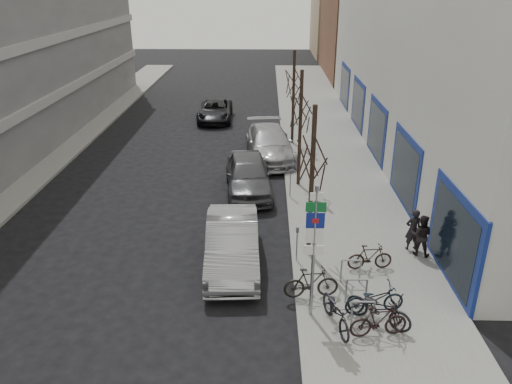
{
  "coord_description": "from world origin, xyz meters",
  "views": [
    {
      "loc": [
        1.07,
        -11.98,
        9.15
      ],
      "look_at": [
        0.71,
        4.66,
        2.0
      ],
      "focal_mm": 35.0,
      "sensor_mm": 36.0,
      "label": 1
    }
  ],
  "objects_px": {
    "parked_car_front": "(232,243)",
    "tree_far": "(294,75)",
    "bike_near_right": "(379,321)",
    "bike_mid_curb": "(375,297)",
    "highway_sign_pole": "(314,245)",
    "parked_car_back": "(270,144)",
    "bike_mid_inner": "(311,282)",
    "bike_far_inner": "(370,257)",
    "bike_rack": "(356,288)",
    "tree_mid": "(301,102)",
    "meter_back": "(286,143)",
    "meter_front": "(297,241)",
    "bike_far_curb": "(379,305)",
    "parked_car_mid": "(248,174)",
    "tree_near": "(313,147)",
    "pedestrian_far": "(421,235)",
    "pedestrian_near": "(413,229)",
    "lane_car": "(215,111)",
    "meter_mid": "(290,181)",
    "bike_near_left": "(337,309)"
  },
  "relations": [
    {
      "from": "parked_car_front",
      "to": "pedestrian_far",
      "type": "relative_size",
      "value": 3.26
    },
    {
      "from": "bike_mid_inner",
      "to": "bike_far_inner",
      "type": "bearing_deg",
      "value": -58.37
    },
    {
      "from": "tree_mid",
      "to": "bike_mid_inner",
      "type": "height_order",
      "value": "tree_mid"
    },
    {
      "from": "bike_near_left",
      "to": "pedestrian_near",
      "type": "height_order",
      "value": "pedestrian_near"
    },
    {
      "from": "tree_near",
      "to": "bike_far_curb",
      "type": "distance_m",
      "value": 5.39
    },
    {
      "from": "meter_mid",
      "to": "bike_mid_curb",
      "type": "relative_size",
      "value": 0.72
    },
    {
      "from": "bike_mid_inner",
      "to": "bike_far_curb",
      "type": "bearing_deg",
      "value": -130.77
    },
    {
      "from": "bike_mid_curb",
      "to": "parked_car_mid",
      "type": "relative_size",
      "value": 0.35
    },
    {
      "from": "tree_mid",
      "to": "meter_front",
      "type": "relative_size",
      "value": 4.33
    },
    {
      "from": "tree_near",
      "to": "parked_car_mid",
      "type": "distance_m",
      "value": 7.09
    },
    {
      "from": "meter_back",
      "to": "bike_mid_inner",
      "type": "distance_m",
      "value": 13.16
    },
    {
      "from": "tree_near",
      "to": "bike_mid_curb",
      "type": "height_order",
      "value": "tree_near"
    },
    {
      "from": "bike_rack",
      "to": "parked_car_back",
      "type": "bearing_deg",
      "value": 100.71
    },
    {
      "from": "highway_sign_pole",
      "to": "pedestrian_near",
      "type": "xyz_separation_m",
      "value": [
        3.92,
        3.9,
        -1.52
      ]
    },
    {
      "from": "highway_sign_pole",
      "to": "bike_near_left",
      "type": "height_order",
      "value": "highway_sign_pole"
    },
    {
      "from": "parked_car_back",
      "to": "pedestrian_far",
      "type": "bearing_deg",
      "value": -70.51
    },
    {
      "from": "bike_rack",
      "to": "meter_front",
      "type": "height_order",
      "value": "meter_front"
    },
    {
      "from": "highway_sign_pole",
      "to": "lane_car",
      "type": "distance_m",
      "value": 22.62
    },
    {
      "from": "lane_car",
      "to": "parked_car_back",
      "type": "bearing_deg",
      "value": -66.09
    },
    {
      "from": "highway_sign_pole",
      "to": "parked_car_front",
      "type": "relative_size",
      "value": 0.84
    },
    {
      "from": "tree_near",
      "to": "pedestrian_far",
      "type": "distance_m",
      "value": 5.04
    },
    {
      "from": "bike_mid_curb",
      "to": "parked_car_mid",
      "type": "xyz_separation_m",
      "value": [
        -3.99,
        9.23,
        0.17
      ]
    },
    {
      "from": "bike_rack",
      "to": "bike_near_left",
      "type": "xyz_separation_m",
      "value": [
        -0.74,
        -1.14,
        0.07
      ]
    },
    {
      "from": "highway_sign_pole",
      "to": "parked_car_back",
      "type": "bearing_deg",
      "value": 94.65
    },
    {
      "from": "meter_back",
      "to": "pedestrian_near",
      "type": "distance_m",
      "value": 10.94
    },
    {
      "from": "highway_sign_pole",
      "to": "bike_mid_inner",
      "type": "relative_size",
      "value": 2.46
    },
    {
      "from": "highway_sign_pole",
      "to": "lane_car",
      "type": "bearing_deg",
      "value": 102.58
    },
    {
      "from": "tree_mid",
      "to": "bike_mid_inner",
      "type": "relative_size",
      "value": 3.23
    },
    {
      "from": "bike_far_inner",
      "to": "bike_mid_curb",
      "type": "bearing_deg",
      "value": 166.41
    },
    {
      "from": "tree_mid",
      "to": "bike_far_inner",
      "type": "relative_size",
      "value": 3.6
    },
    {
      "from": "tree_near",
      "to": "bike_far_inner",
      "type": "distance_m",
      "value": 4.13
    },
    {
      "from": "highway_sign_pole",
      "to": "meter_front",
      "type": "distance_m",
      "value": 3.39
    },
    {
      "from": "bike_near_right",
      "to": "bike_mid_curb",
      "type": "bearing_deg",
      "value": -13.75
    },
    {
      "from": "bike_far_curb",
      "to": "pedestrian_far",
      "type": "bearing_deg",
      "value": 4.31
    },
    {
      "from": "bike_rack",
      "to": "parked_car_mid",
      "type": "distance_m",
      "value": 9.44
    },
    {
      "from": "tree_far",
      "to": "bike_far_inner",
      "type": "distance_m",
      "value": 14.56
    },
    {
      "from": "tree_near",
      "to": "pedestrian_near",
      "type": "xyz_separation_m",
      "value": [
        3.72,
        0.39,
        -3.17
      ]
    },
    {
      "from": "bike_rack",
      "to": "tree_mid",
      "type": "distance_m",
      "value": 10.08
    },
    {
      "from": "lane_car",
      "to": "highway_sign_pole",
      "type": "bearing_deg",
      "value": -78.91
    },
    {
      "from": "tree_mid",
      "to": "bike_mid_curb",
      "type": "distance_m",
      "value": 10.59
    },
    {
      "from": "meter_back",
      "to": "bike_near_left",
      "type": "distance_m",
      "value": 14.57
    },
    {
      "from": "tree_mid",
      "to": "meter_back",
      "type": "xyz_separation_m",
      "value": [
        -0.45,
        4.0,
        -3.19
      ]
    },
    {
      "from": "lane_car",
      "to": "tree_near",
      "type": "bearing_deg",
      "value": -76.04
    },
    {
      "from": "bike_near_right",
      "to": "pedestrian_far",
      "type": "xyz_separation_m",
      "value": [
        2.35,
        4.43,
        0.28
      ]
    },
    {
      "from": "bike_mid_inner",
      "to": "parked_car_front",
      "type": "relative_size",
      "value": 0.34
    },
    {
      "from": "parked_car_front",
      "to": "tree_far",
      "type": "bearing_deg",
      "value": 75.61
    },
    {
      "from": "bike_mid_curb",
      "to": "tree_near",
      "type": "bearing_deg",
      "value": 15.84
    },
    {
      "from": "tree_far",
      "to": "bike_near_right",
      "type": "xyz_separation_m",
      "value": [
        1.55,
        -17.43,
        -3.46
      ]
    },
    {
      "from": "bike_near_left",
      "to": "bike_far_inner",
      "type": "distance_m",
      "value": 3.39
    },
    {
      "from": "meter_front",
      "to": "bike_mid_curb",
      "type": "distance_m",
      "value": 3.57
    }
  ]
}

